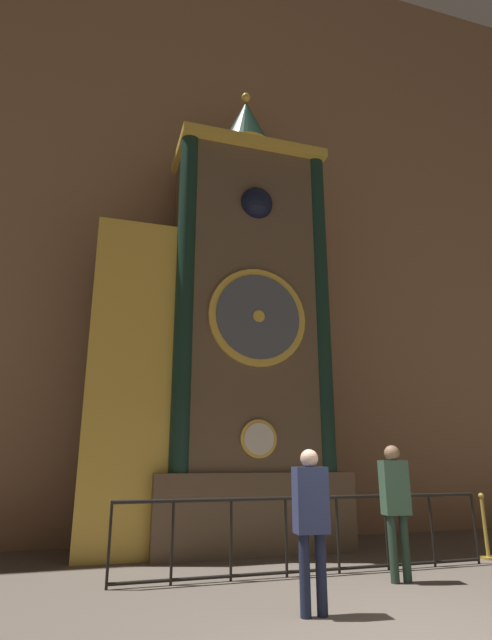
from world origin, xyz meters
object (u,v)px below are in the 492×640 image
(visitor_near, at_px, (311,514))
(visitor_far, at_px, (395,498))
(clock_tower, at_px, (224,336))
(stanchion_post, at_px, (486,537))

(visitor_near, height_order, visitor_far, visitor_far)
(visitor_near, xyz_separation_m, visitor_far, (1.65, 0.99, 0.06))
(clock_tower, xyz_separation_m, visitor_near, (-0.03, -3.84, -2.82))
(visitor_far, relative_size, stanchion_post, 1.72)
(clock_tower, relative_size, visitor_near, 5.86)
(visitor_far, distance_m, stanchion_post, 2.53)
(clock_tower, xyz_separation_m, stanchion_post, (3.86, -1.87, -3.46))
(clock_tower, distance_m, visitor_far, 4.29)
(visitor_near, relative_size, stanchion_post, 1.63)
(clock_tower, bearing_deg, visitor_far, -60.32)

